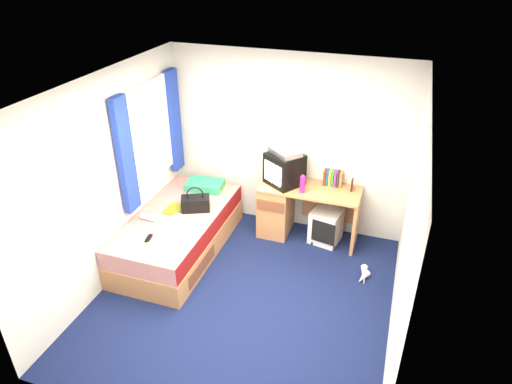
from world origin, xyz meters
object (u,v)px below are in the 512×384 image
(crt_tv, at_px, (284,169))
(picture_frame, at_px, (352,185))
(handbag, at_px, (195,203))
(white_heels, at_px, (363,275))
(colour_swatch_fan, at_px, (148,243))
(bed, at_px, (179,233))
(magazine, at_px, (174,209))
(water_bottle, at_px, (148,217))
(vcr, at_px, (285,152))
(towel, at_px, (180,224))
(aerosol_can, at_px, (301,178))
(remote_control, at_px, (148,239))
(desk, at_px, (289,207))
(pink_water_bottle, at_px, (302,185))
(pillow, at_px, (205,185))
(storage_cube, at_px, (326,226))

(crt_tv, bearing_deg, picture_frame, 40.94)
(handbag, distance_m, white_heels, 2.25)
(colour_swatch_fan, xyz_separation_m, white_heels, (2.36, 0.86, -0.51))
(bed, relative_size, magazine, 7.14)
(water_bottle, bearing_deg, vcr, 37.06)
(bed, relative_size, towel, 6.98)
(handbag, distance_m, colour_swatch_fan, 0.88)
(bed, xyz_separation_m, water_bottle, (-0.28, -0.22, 0.31))
(aerosol_can, bearing_deg, colour_swatch_fan, -131.51)
(remote_control, distance_m, white_heels, 2.57)
(aerosol_can, height_order, towel, aerosol_can)
(towel, distance_m, magazine, 0.44)
(vcr, bearing_deg, water_bottle, -103.81)
(handbag, bearing_deg, desk, 7.65)
(pink_water_bottle, xyz_separation_m, towel, (-1.25, -0.95, -0.27))
(picture_frame, relative_size, pink_water_bottle, 0.65)
(picture_frame, xyz_separation_m, pink_water_bottle, (-0.58, -0.26, 0.04))
(magazine, bearing_deg, desk, 29.90)
(aerosol_can, height_order, magazine, aerosol_can)
(vcr, distance_m, aerosol_can, 0.42)
(crt_tv, relative_size, picture_frame, 4.02)
(colour_swatch_fan, bearing_deg, white_heels, 19.94)
(pillow, bearing_deg, towel, -83.00)
(vcr, bearing_deg, magazine, -109.28)
(aerosol_can, bearing_deg, vcr, -168.31)
(vcr, distance_m, water_bottle, 1.89)
(magazine, height_order, remote_control, remote_control)
(storage_cube, height_order, remote_control, remote_control)
(aerosol_can, bearing_deg, white_heels, -35.60)
(pillow, relative_size, pink_water_bottle, 2.31)
(towel, bearing_deg, white_heels, 11.66)
(vcr, distance_m, magazine, 1.59)
(crt_tv, xyz_separation_m, remote_control, (-1.20, -1.44, -0.41))
(bed, bearing_deg, desk, 34.77)
(pink_water_bottle, height_order, handbag, pink_water_bottle)
(pink_water_bottle, xyz_separation_m, aerosol_can, (-0.07, 0.20, -0.01))
(water_bottle, relative_size, white_heels, 0.62)
(pink_water_bottle, distance_m, white_heels, 1.32)
(crt_tv, distance_m, water_bottle, 1.82)
(white_heels, bearing_deg, pillow, 166.72)
(pillow, distance_m, magazine, 0.66)
(water_bottle, distance_m, remote_control, 0.43)
(bed, distance_m, pink_water_bottle, 1.69)
(bed, xyz_separation_m, colour_swatch_fan, (-0.02, -0.66, 0.28))
(water_bottle, distance_m, white_heels, 2.70)
(pillow, height_order, vcr, vcr)
(water_bottle, bearing_deg, crt_tv, 37.02)
(desk, bearing_deg, picture_frame, 8.09)
(crt_tv, relative_size, colour_swatch_fan, 2.56)
(storage_cube, xyz_separation_m, remote_control, (-1.81, -1.40, 0.32))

